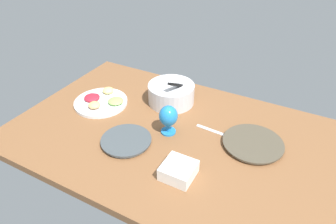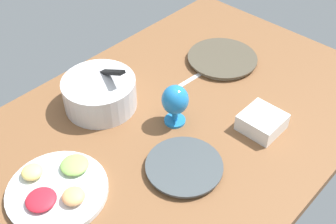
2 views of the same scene
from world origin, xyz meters
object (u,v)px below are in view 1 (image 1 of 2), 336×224
fruit_platter (101,101)px  hurricane_glass_blue (168,117)px  dinner_plate_right (253,144)px  square_bowl_white (179,170)px  dinner_plate_left (126,141)px  mixing_bowl (171,93)px

fruit_platter → hurricane_glass_blue: bearing=-6.9°
dinner_plate_right → fruit_platter: 87.16cm
fruit_platter → square_bowl_white: 70.77cm
fruit_platter → square_bowl_white: size_ratio=2.27×
dinner_plate_left → mixing_bowl: 42.98cm
dinner_plate_left → fruit_platter: fruit_platter is taller
dinner_plate_left → fruit_platter: bearing=145.9°
mixing_bowl → square_bowl_white: mixing_bowl is taller
fruit_platter → square_bowl_white: (64.40, -29.29, 1.83)cm
dinner_plate_right → square_bowl_white: 41.19cm
dinner_plate_right → square_bowl_white: size_ratio=2.16×
square_bowl_white → dinner_plate_left: bearing=167.1°
dinner_plate_left → fruit_platter: 39.15cm
mixing_bowl → dinner_plate_left: bearing=-92.9°
dinner_plate_left → square_bowl_white: square_bowl_white is taller
mixing_bowl → square_bowl_white: size_ratio=1.97×
fruit_platter → square_bowl_white: bearing=-24.5°
dinner_plate_right → hurricane_glass_blue: 42.70cm
fruit_platter → mixing_bowl: bearing=30.9°
fruit_platter → square_bowl_white: square_bowl_white is taller
dinner_plate_left → fruit_platter: (-32.42, 21.95, 0.43)cm
mixing_bowl → hurricane_glass_blue: bearing=-65.5°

